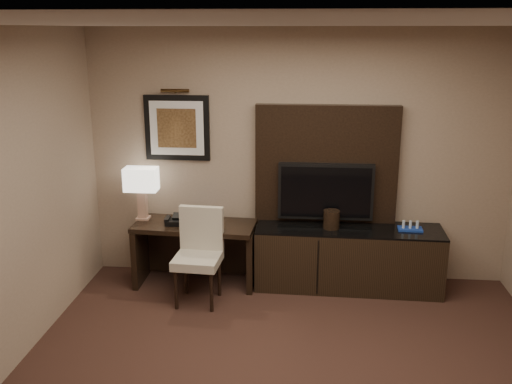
# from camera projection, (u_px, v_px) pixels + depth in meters

# --- Properties ---
(ceiling) EXTENTS (4.50, 5.00, 0.01)m
(ceiling) POSITION_uv_depth(u_px,v_px,m) (295.00, 24.00, 3.34)
(ceiling) COLOR silver
(ceiling) RESTS_ON wall_back
(wall_back) EXTENTS (4.50, 0.01, 2.70)m
(wall_back) POSITION_uv_depth(u_px,v_px,m) (298.00, 157.00, 6.10)
(wall_back) COLOR gray
(wall_back) RESTS_ON floor
(desk) EXTENTS (1.31, 0.62, 0.68)m
(desk) POSITION_uv_depth(u_px,v_px,m) (195.00, 254.00, 6.13)
(desk) COLOR black
(desk) RESTS_ON floor
(credenza) EXTENTS (1.95, 0.59, 0.67)m
(credenza) POSITION_uv_depth(u_px,v_px,m) (348.00, 258.00, 6.05)
(credenza) COLOR black
(credenza) RESTS_ON floor
(tv_wall_panel) EXTENTS (1.50, 0.12, 1.30)m
(tv_wall_panel) POSITION_uv_depth(u_px,v_px,m) (326.00, 166.00, 6.04)
(tv_wall_panel) COLOR black
(tv_wall_panel) RESTS_ON wall_back
(tv) EXTENTS (1.00, 0.08, 0.60)m
(tv) POSITION_uv_depth(u_px,v_px,m) (326.00, 191.00, 6.01)
(tv) COLOR black
(tv) RESTS_ON tv_wall_panel
(artwork) EXTENTS (0.70, 0.04, 0.70)m
(artwork) POSITION_uv_depth(u_px,v_px,m) (177.00, 128.00, 6.11)
(artwork) COLOR black
(artwork) RESTS_ON wall_back
(picture_light) EXTENTS (0.04, 0.04, 0.30)m
(picture_light) POSITION_uv_depth(u_px,v_px,m) (175.00, 91.00, 5.96)
(picture_light) COLOR #402B14
(picture_light) RESTS_ON wall_back
(desk_chair) EXTENTS (0.48, 0.54, 0.93)m
(desk_chair) POSITION_uv_depth(u_px,v_px,m) (197.00, 259.00, 5.66)
(desk_chair) COLOR beige
(desk_chair) RESTS_ON floor
(table_lamp) EXTENTS (0.37, 0.27, 0.54)m
(table_lamp) POSITION_uv_depth(u_px,v_px,m) (142.00, 195.00, 6.12)
(table_lamp) COLOR tan
(table_lamp) RESTS_ON desk
(desk_phone) EXTENTS (0.20, 0.19, 0.10)m
(desk_phone) POSITION_uv_depth(u_px,v_px,m) (175.00, 220.00, 6.02)
(desk_phone) COLOR black
(desk_phone) RESTS_ON desk
(blue_folder) EXTENTS (0.35, 0.41, 0.02)m
(blue_folder) POSITION_uv_depth(u_px,v_px,m) (200.00, 223.00, 6.02)
(blue_folder) COLOR #1835A1
(blue_folder) RESTS_ON desk
(book) EXTENTS (0.15, 0.09, 0.21)m
(book) POSITION_uv_depth(u_px,v_px,m) (202.00, 216.00, 5.95)
(book) COLOR #BCAD93
(book) RESTS_ON desk
(ice_bucket) EXTENTS (0.18, 0.18, 0.19)m
(ice_bucket) POSITION_uv_depth(u_px,v_px,m) (331.00, 219.00, 5.92)
(ice_bucket) COLOR black
(ice_bucket) RESTS_ON credenza
(minibar_tray) EXTENTS (0.25, 0.16, 0.09)m
(minibar_tray) POSITION_uv_depth(u_px,v_px,m) (410.00, 226.00, 5.89)
(minibar_tray) COLOR navy
(minibar_tray) RESTS_ON credenza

